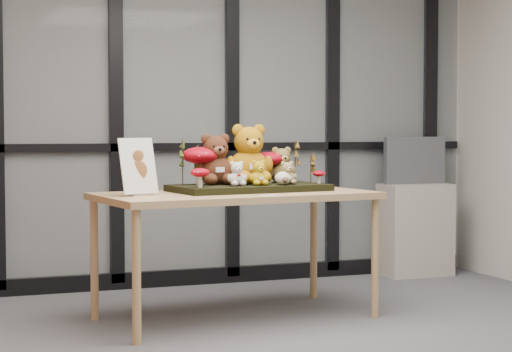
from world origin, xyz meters
name	(u,v)px	position (x,y,z in m)	size (l,w,h in m)	color
room_shell	(310,30)	(0.00, 0.00, 1.68)	(5.00, 5.00, 5.00)	#B1AFA8
glass_partition	(175,98)	(0.00, 2.47, 1.42)	(4.90, 0.06, 2.78)	#2D383F
display_table	(236,203)	(0.02, 1.17, 0.73)	(1.78, 1.05, 0.79)	tan
diorama_tray	(249,188)	(0.14, 1.25, 0.81)	(0.97, 0.49, 0.04)	black
bear_pooh_yellow	(249,151)	(0.17, 1.33, 1.05)	(0.32, 0.29, 0.42)	#AB710D
bear_brown_medium	(215,156)	(-0.06, 1.34, 1.01)	(0.27, 0.25, 0.36)	#442213
bear_tan_back	(281,163)	(0.41, 1.38, 0.96)	(0.20, 0.18, 0.26)	brown
bear_small_yellow	(259,171)	(0.16, 1.15, 0.92)	(0.13, 0.12, 0.17)	gold
bear_white_bow	(237,172)	(0.02, 1.14, 0.92)	(0.13, 0.12, 0.17)	silver
bear_beige_small	(287,172)	(0.37, 1.18, 0.92)	(0.12, 0.11, 0.16)	#998653
plush_cream_hedgehog	(282,178)	(0.31, 1.12, 0.88)	(0.07, 0.06, 0.09)	white
mushroom_back_left	(200,164)	(-0.15, 1.35, 0.97)	(0.24, 0.24, 0.26)	maroon
mushroom_back_right	(268,166)	(0.33, 1.39, 0.95)	(0.20, 0.20, 0.22)	maroon
mushroom_front_left	(200,177)	(-0.25, 1.06, 0.90)	(0.12, 0.12, 0.13)	maroon
mushroom_front_right	(319,176)	(0.59, 1.18, 0.88)	(0.08, 0.08, 0.09)	maroon
sprig_green_far_left	(183,162)	(-0.28, 1.33, 0.98)	(0.05, 0.05, 0.29)	#18340B
sprig_green_mid_left	(198,164)	(-0.15, 1.39, 0.96)	(0.05, 0.05, 0.25)	#18340B
sprig_dry_far_right	(295,161)	(0.52, 1.40, 0.97)	(0.05, 0.05, 0.28)	brown
sprig_dry_mid_right	(311,168)	(0.58, 1.28, 0.93)	(0.05, 0.05, 0.19)	brown
sprig_green_centre	(224,166)	(0.03, 1.43, 0.94)	(0.05, 0.05, 0.22)	#18340B
sign_holder	(138,168)	(-0.61, 1.11, 0.96)	(0.25, 0.16, 0.34)	silver
label_card	(269,195)	(0.11, 0.84, 0.79)	(0.10, 0.03, 0.00)	white
cabinet	(415,230)	(1.95, 2.27, 0.37)	(0.56, 0.32, 0.74)	#A29990
monitor	(415,160)	(1.95, 2.29, 0.93)	(0.54, 0.06, 0.38)	#4B4D52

